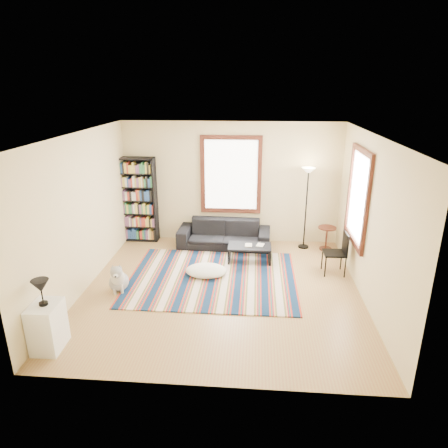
# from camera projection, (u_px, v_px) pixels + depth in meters

# --- Properties ---
(floor) EXTENTS (5.00, 5.00, 0.10)m
(floor) POSITION_uv_depth(u_px,v_px,m) (222.00, 292.00, 7.36)
(floor) COLOR #9E8148
(floor) RESTS_ON ground
(ceiling) EXTENTS (5.00, 5.00, 0.10)m
(ceiling) POSITION_uv_depth(u_px,v_px,m) (221.00, 132.00, 6.40)
(ceiling) COLOR white
(ceiling) RESTS_ON floor
(wall_back) EXTENTS (5.00, 0.10, 2.80)m
(wall_back) POSITION_uv_depth(u_px,v_px,m) (231.00, 183.00, 9.28)
(wall_back) COLOR beige
(wall_back) RESTS_ON floor
(wall_front) EXTENTS (5.00, 0.10, 2.80)m
(wall_front) POSITION_uv_depth(u_px,v_px,m) (202.00, 289.00, 4.48)
(wall_front) COLOR beige
(wall_front) RESTS_ON floor
(wall_left) EXTENTS (0.10, 5.00, 2.80)m
(wall_left) POSITION_uv_depth(u_px,v_px,m) (79.00, 214.00, 7.07)
(wall_left) COLOR beige
(wall_left) RESTS_ON floor
(wall_right) EXTENTS (0.10, 5.00, 2.80)m
(wall_right) POSITION_uv_depth(u_px,v_px,m) (373.00, 221.00, 6.69)
(wall_right) COLOR beige
(wall_right) RESTS_ON floor
(window_back) EXTENTS (1.20, 0.06, 1.60)m
(window_back) POSITION_uv_depth(u_px,v_px,m) (231.00, 175.00, 9.13)
(window_back) COLOR white
(window_back) RESTS_ON wall_back
(window_right) EXTENTS (0.06, 1.20, 1.60)m
(window_right) POSITION_uv_depth(u_px,v_px,m) (358.00, 197.00, 7.38)
(window_right) COLOR white
(window_right) RESTS_ON wall_right
(rug) EXTENTS (3.20, 2.56, 0.02)m
(rug) POSITION_uv_depth(u_px,v_px,m) (213.00, 278.00, 7.76)
(rug) COLOR #0D2544
(rug) RESTS_ON floor
(sofa) EXTENTS (2.12, 0.89, 0.61)m
(sofa) POSITION_uv_depth(u_px,v_px,m) (224.00, 234.00, 9.18)
(sofa) COLOR black
(sofa) RESTS_ON floor
(bookshelf) EXTENTS (0.90, 0.30, 2.00)m
(bookshelf) POSITION_uv_depth(u_px,v_px,m) (137.00, 200.00, 9.36)
(bookshelf) COLOR black
(bookshelf) RESTS_ON floor
(coffee_table) EXTENTS (1.02, 0.77, 0.36)m
(coffee_table) POSITION_uv_depth(u_px,v_px,m) (250.00, 253.00, 8.44)
(coffee_table) COLOR black
(coffee_table) RESTS_ON floor
(book_a) EXTENTS (0.15, 0.20, 0.02)m
(book_a) POSITION_uv_depth(u_px,v_px,m) (245.00, 245.00, 8.39)
(book_a) COLOR beige
(book_a) RESTS_ON coffee_table
(book_b) EXTENTS (0.19, 0.23, 0.02)m
(book_b) POSITION_uv_depth(u_px,v_px,m) (257.00, 245.00, 8.42)
(book_b) COLOR beige
(book_b) RESTS_ON coffee_table
(floor_cushion) EXTENTS (0.98, 0.86, 0.20)m
(floor_cushion) POSITION_uv_depth(u_px,v_px,m) (206.00, 271.00, 7.85)
(floor_cushion) COLOR beige
(floor_cushion) RESTS_ON floor
(floor_lamp) EXTENTS (0.31, 0.31, 1.86)m
(floor_lamp) POSITION_uv_depth(u_px,v_px,m) (306.00, 209.00, 8.93)
(floor_lamp) COLOR black
(floor_lamp) RESTS_ON floor
(side_table) EXTENTS (0.50, 0.50, 0.54)m
(side_table) POSITION_uv_depth(u_px,v_px,m) (326.00, 238.00, 9.02)
(side_table) COLOR #4D1C13
(side_table) RESTS_ON floor
(folding_chair) EXTENTS (0.43, 0.41, 0.86)m
(folding_chair) POSITION_uv_depth(u_px,v_px,m) (334.00, 253.00, 7.83)
(folding_chair) COLOR black
(folding_chair) RESTS_ON floor
(white_cabinet) EXTENTS (0.39, 0.51, 0.70)m
(white_cabinet) POSITION_uv_depth(u_px,v_px,m) (47.00, 327.00, 5.61)
(white_cabinet) COLOR white
(white_cabinet) RESTS_ON floor
(table_lamp) EXTENTS (0.29, 0.29, 0.38)m
(table_lamp) POSITION_uv_depth(u_px,v_px,m) (42.00, 293.00, 5.43)
(table_lamp) COLOR black
(table_lamp) RESTS_ON white_cabinet
(dog) EXTENTS (0.50, 0.62, 0.55)m
(dog) POSITION_uv_depth(u_px,v_px,m) (118.00, 276.00, 7.24)
(dog) COLOR silver
(dog) RESTS_ON floor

